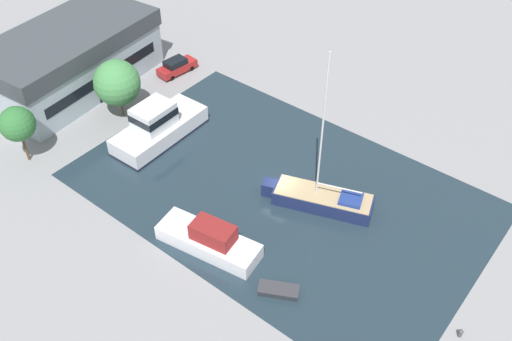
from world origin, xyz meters
The scene contains 11 objects.
ground_plane centered at (0.00, 0.00, 0.00)m, with size 440.00×440.00×0.00m, color gray.
water_canal centered at (0.00, 0.00, 0.00)m, with size 23.34×36.23×0.01m, color #1E2D38.
warehouse_building centered at (-0.46, 28.63, 3.40)m, with size 20.45×12.00×6.72m.
quay_tree_near_building centered at (-1.05, 20.01, 4.07)m, with size 4.78×4.78×6.47m.
quay_tree_by_water centered at (-11.60, 21.62, 4.28)m, with size 3.33×3.33×5.96m.
parked_car centered at (8.57, 21.43, 0.89)m, with size 4.94×2.34×1.79m.
sailboat_moored centered at (0.84, -3.92, 0.82)m, with size 5.51×9.98×15.34m.
motor_cruiser centered at (-1.38, 14.14, 1.49)m, with size 10.37×4.36×4.12m.
small_dinghy centered at (-9.01, -6.69, 0.29)m, with size 2.59×3.37×0.56m.
cabin_boat centered at (-8.97, 0.38, 1.02)m, with size 4.15×9.09×2.82m.
mooring_bollard centered at (-3.92, -19.08, 0.38)m, with size 0.35×0.35×0.71m.
Camera 1 is at (-30.62, -21.77, 36.00)m, focal length 40.00 mm.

